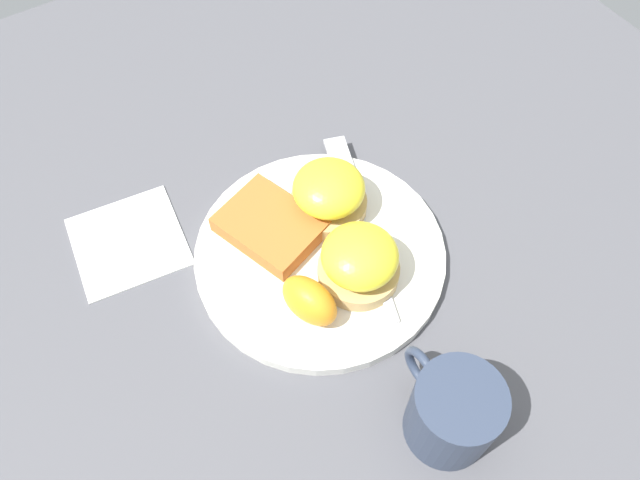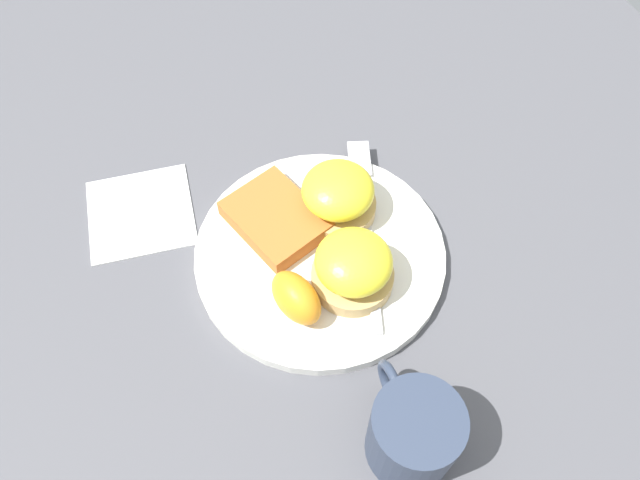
# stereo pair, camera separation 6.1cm
# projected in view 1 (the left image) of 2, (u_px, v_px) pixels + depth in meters

# --- Properties ---
(ground_plane) EXTENTS (1.10, 1.10, 0.00)m
(ground_plane) POSITION_uv_depth(u_px,v_px,m) (320.00, 258.00, 0.64)
(ground_plane) COLOR #4C4C51
(plate) EXTENTS (0.25, 0.25, 0.01)m
(plate) POSITION_uv_depth(u_px,v_px,m) (320.00, 254.00, 0.64)
(plate) COLOR silver
(plate) RESTS_ON ground_plane
(sandwich_benedict_left) EXTENTS (0.08, 0.08, 0.06)m
(sandwich_benedict_left) POSITION_uv_depth(u_px,v_px,m) (359.00, 261.00, 0.59)
(sandwich_benedict_left) COLOR tan
(sandwich_benedict_left) RESTS_ON plate
(sandwich_benedict_right) EXTENTS (0.08, 0.08, 0.06)m
(sandwich_benedict_right) POSITION_uv_depth(u_px,v_px,m) (329.00, 194.00, 0.63)
(sandwich_benedict_right) COLOR tan
(sandwich_benedict_right) RESTS_ON plate
(hashbrown_patty) EXTENTS (0.12, 0.10, 0.02)m
(hashbrown_patty) POSITION_uv_depth(u_px,v_px,m) (270.00, 226.00, 0.63)
(hashbrown_patty) COLOR #B16028
(hashbrown_patty) RESTS_ON plate
(orange_wedge) EXTENTS (0.07, 0.05, 0.04)m
(orange_wedge) POSITION_uv_depth(u_px,v_px,m) (309.00, 301.00, 0.58)
(orange_wedge) COLOR orange
(orange_wedge) RESTS_ON plate
(fork) EXTENTS (0.23, 0.09, 0.00)m
(fork) POSITION_uv_depth(u_px,v_px,m) (357.00, 210.00, 0.65)
(fork) COLOR silver
(fork) RESTS_ON plate
(cup) EXTENTS (0.10, 0.07, 0.08)m
(cup) POSITION_uv_depth(u_px,v_px,m) (449.00, 414.00, 0.51)
(cup) COLOR #2D384C
(cup) RESTS_ON ground_plane
(napkin) EXTENTS (0.12, 0.12, 0.00)m
(napkin) POSITION_uv_depth(u_px,v_px,m) (128.00, 241.00, 0.65)
(napkin) COLOR white
(napkin) RESTS_ON ground_plane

